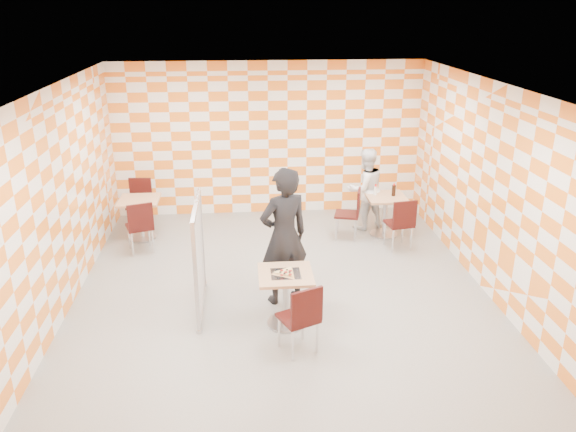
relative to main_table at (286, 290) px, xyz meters
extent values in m
plane|color=gray|center=(0.02, 0.81, -0.51)|extent=(7.00, 7.00, 0.00)
plane|color=white|center=(0.02, 0.81, 2.49)|extent=(7.00, 7.00, 0.00)
plane|color=white|center=(0.02, 4.31, 0.99)|extent=(6.00, 0.00, 6.00)
plane|color=white|center=(-2.98, 0.81, 0.99)|extent=(0.00, 7.00, 7.00)
plane|color=white|center=(3.02, 0.81, 0.99)|extent=(0.00, 7.00, 7.00)
cube|color=tan|center=(0.00, 0.00, 0.22)|extent=(0.70, 0.70, 0.04)
cylinder|color=#A5A5AA|center=(0.00, 0.00, -0.14)|extent=(0.08, 0.08, 0.70)
cylinder|color=#A5A5AA|center=(0.00, 0.00, -0.49)|extent=(0.50, 0.50, 0.03)
cube|color=tan|center=(2.05, 2.90, 0.22)|extent=(0.70, 0.70, 0.04)
cylinder|color=#A5A5AA|center=(2.05, 2.90, -0.14)|extent=(0.08, 0.08, 0.70)
cylinder|color=#A5A5AA|center=(2.05, 2.90, -0.49)|extent=(0.50, 0.50, 0.03)
cube|color=tan|center=(-2.35, 3.11, 0.22)|extent=(0.70, 0.70, 0.04)
cylinder|color=#A5A5AA|center=(-2.35, 3.11, -0.14)|extent=(0.08, 0.08, 0.70)
cylinder|color=#A5A5AA|center=(-2.35, 3.11, -0.49)|extent=(0.50, 0.50, 0.03)
cube|color=#350C0A|center=(0.10, -0.61, -0.06)|extent=(0.56, 0.56, 0.04)
cube|color=#350C0A|center=(0.18, -0.79, 0.19)|extent=(0.40, 0.21, 0.45)
cylinder|color=silver|center=(0.19, -0.38, -0.29)|extent=(0.03, 0.03, 0.43)
cylinder|color=silver|center=(-0.12, -0.52, -0.29)|extent=(0.03, 0.03, 0.43)
cylinder|color=silver|center=(0.33, -0.69, -0.29)|extent=(0.03, 0.03, 0.43)
cylinder|color=silver|center=(0.02, -0.83, -0.29)|extent=(0.03, 0.03, 0.43)
cube|color=#350C0A|center=(2.14, 2.31, -0.06)|extent=(0.48, 0.48, 0.04)
cube|color=#350C0A|center=(2.18, 2.11, 0.19)|extent=(0.42, 0.11, 0.45)
cylinder|color=silver|center=(2.28, 2.50, -0.29)|extent=(0.03, 0.03, 0.43)
cylinder|color=silver|center=(1.95, 2.45, -0.29)|extent=(0.03, 0.03, 0.43)
cylinder|color=silver|center=(2.34, 2.17, -0.29)|extent=(0.03, 0.03, 0.43)
cylinder|color=silver|center=(2.00, 2.11, -0.29)|extent=(0.03, 0.03, 0.43)
cube|color=#350C0A|center=(1.34, 2.83, -0.06)|extent=(0.52, 0.52, 0.04)
cube|color=#350C0A|center=(1.53, 2.77, 0.19)|extent=(0.15, 0.42, 0.45)
cylinder|color=silver|center=(1.22, 3.04, -0.29)|extent=(0.03, 0.03, 0.43)
cylinder|color=silver|center=(1.13, 2.71, -0.29)|extent=(0.03, 0.03, 0.43)
cylinder|color=silver|center=(1.54, 2.95, -0.29)|extent=(0.03, 0.03, 0.43)
cylinder|color=silver|center=(1.45, 2.62, -0.29)|extent=(0.03, 0.03, 0.43)
cube|color=#350C0A|center=(-2.28, 2.55, -0.06)|extent=(0.53, 0.53, 0.04)
cube|color=#350C0A|center=(-2.21, 2.36, 0.19)|extent=(0.41, 0.17, 0.45)
cylinder|color=silver|center=(-2.17, 2.76, -0.29)|extent=(0.03, 0.03, 0.43)
cylinder|color=silver|center=(-2.49, 2.65, -0.29)|extent=(0.03, 0.03, 0.43)
cylinder|color=silver|center=(-2.06, 2.44, -0.29)|extent=(0.03, 0.03, 0.43)
cylinder|color=silver|center=(-2.38, 2.33, -0.29)|extent=(0.03, 0.03, 0.43)
cube|color=#350C0A|center=(-2.46, 3.63, -0.06)|extent=(0.45, 0.45, 0.04)
cube|color=#350C0A|center=(-2.44, 3.83, 0.19)|extent=(0.42, 0.07, 0.45)
cylinder|color=silver|center=(-2.64, 3.48, -0.29)|extent=(0.03, 0.03, 0.43)
cylinder|color=silver|center=(-2.30, 3.45, -0.29)|extent=(0.03, 0.03, 0.43)
cylinder|color=silver|center=(-2.61, 3.82, -0.29)|extent=(0.03, 0.03, 0.43)
cylinder|color=silver|center=(-2.27, 3.79, -0.29)|extent=(0.03, 0.03, 0.43)
cube|color=white|center=(-1.13, 0.53, 0.29)|extent=(0.02, 1.30, 1.40)
cube|color=#B2B2B7|center=(-1.13, 0.53, 1.01)|extent=(0.05, 1.30, 0.05)
cube|color=#B2B2B7|center=(-1.13, 0.53, -0.43)|extent=(0.05, 1.30, 0.05)
cube|color=#B2B2B7|center=(-1.13, -0.12, 0.29)|extent=(0.05, 0.05, 1.50)
cylinder|color=#B2B2B7|center=(-1.13, -0.12, -0.48)|extent=(0.08, 0.08, 0.05)
cube|color=#B2B2B7|center=(-1.13, 1.18, 0.29)|extent=(0.05, 0.05, 1.50)
cylinder|color=#B2B2B7|center=(-1.13, 1.18, -0.48)|extent=(0.08, 0.08, 0.05)
imported|color=black|center=(0.03, 0.65, 0.48)|extent=(0.85, 0.71, 1.97)
imported|color=white|center=(1.76, 3.30, 0.26)|extent=(0.90, 0.80, 1.53)
cube|color=silver|center=(0.00, -0.02, 0.24)|extent=(0.38, 0.34, 0.01)
cone|color=tan|center=(0.00, -0.02, 0.26)|extent=(0.40, 0.40, 0.02)
cone|color=#F2D88C|center=(0.00, 0.00, 0.27)|extent=(0.33, 0.33, 0.01)
cylinder|color=maroon|center=(-0.06, -0.12, 0.28)|extent=(0.04, 0.04, 0.01)
cylinder|color=maroon|center=(0.05, -0.11, 0.28)|extent=(0.04, 0.04, 0.01)
cylinder|color=maroon|center=(0.00, -0.04, 0.28)|extent=(0.04, 0.04, 0.01)
cylinder|color=maroon|center=(-0.05, 0.01, 0.28)|extent=(0.04, 0.04, 0.01)
cylinder|color=maroon|center=(0.06, -0.01, 0.28)|extent=(0.04, 0.04, 0.01)
torus|color=black|center=(0.05, -0.05, 0.28)|extent=(0.03, 0.03, 0.01)
torus|color=black|center=(-0.02, -0.08, 0.28)|extent=(0.03, 0.03, 0.01)
torus|color=black|center=(0.02, 0.02, 0.28)|extent=(0.03, 0.03, 0.01)
torus|color=black|center=(-0.07, -0.04, 0.28)|extent=(0.03, 0.03, 0.01)
cylinder|color=white|center=(1.87, 2.99, 0.32)|extent=(0.06, 0.06, 0.16)
cylinder|color=red|center=(1.87, 2.99, 0.42)|extent=(0.04, 0.04, 0.04)
cylinder|color=black|center=(2.19, 2.91, 0.34)|extent=(0.07, 0.07, 0.20)
cylinder|color=red|center=(2.19, 2.91, 0.46)|extent=(0.03, 0.03, 0.03)
camera|label=1|loc=(-0.52, -6.45, 3.51)|focal=35.00mm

